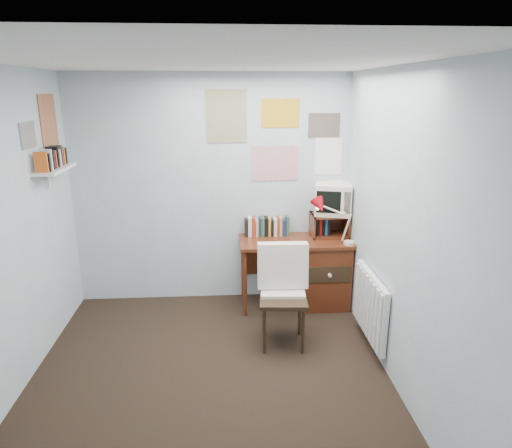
# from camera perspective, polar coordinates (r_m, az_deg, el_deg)

# --- Properties ---
(ground) EXTENTS (3.50, 3.50, 0.00)m
(ground) POSITION_cam_1_polar(r_m,az_deg,el_deg) (3.92, -5.78, -19.89)
(ground) COLOR black
(ground) RESTS_ON ground
(back_wall) EXTENTS (3.00, 0.02, 2.50)m
(back_wall) POSITION_cam_1_polar(r_m,az_deg,el_deg) (5.03, -5.61, 4.11)
(back_wall) COLOR silver
(back_wall) RESTS_ON ground
(right_wall) EXTENTS (0.02, 3.50, 2.50)m
(right_wall) POSITION_cam_1_polar(r_m,az_deg,el_deg) (3.59, 18.25, -1.71)
(right_wall) COLOR silver
(right_wall) RESTS_ON ground
(ceiling) EXTENTS (3.00, 3.50, 0.02)m
(ceiling) POSITION_cam_1_polar(r_m,az_deg,el_deg) (3.17, -7.16, 19.61)
(ceiling) COLOR white
(ceiling) RESTS_ON back_wall
(desk) EXTENTS (1.20, 0.55, 0.76)m
(desk) POSITION_cam_1_polar(r_m,az_deg,el_deg) (5.12, 7.87, -5.65)
(desk) COLOR #562513
(desk) RESTS_ON ground
(desk_chair) EXTENTS (0.50, 0.48, 0.92)m
(desk_chair) POSITION_cam_1_polar(r_m,az_deg,el_deg) (4.27, 3.40, -9.36)
(desk_chair) COLOR black
(desk_chair) RESTS_ON ground
(desk_lamp) EXTENTS (0.32, 0.28, 0.42)m
(desk_lamp) POSITION_cam_1_polar(r_m,az_deg,el_deg) (4.82, 11.71, -0.10)
(desk_lamp) COLOR red
(desk_lamp) RESTS_ON desk
(tv_riser) EXTENTS (0.40, 0.30, 0.25)m
(tv_riser) POSITION_cam_1_polar(r_m,az_deg,el_deg) (5.09, 9.14, -0.12)
(tv_riser) COLOR #562513
(tv_riser) RESTS_ON desk
(crt_tv) EXTENTS (0.47, 0.45, 0.37)m
(crt_tv) POSITION_cam_1_polar(r_m,az_deg,el_deg) (5.04, 9.68, 3.32)
(crt_tv) COLOR #ECE1C6
(crt_tv) RESTS_ON tv_riser
(book_row) EXTENTS (0.60, 0.14, 0.22)m
(book_row) POSITION_cam_1_polar(r_m,az_deg,el_deg) (5.06, 1.98, -0.19)
(book_row) COLOR #562513
(book_row) RESTS_ON desk
(radiator) EXTENTS (0.09, 0.80, 0.60)m
(radiator) POSITION_cam_1_polar(r_m,az_deg,el_deg) (4.36, 14.10, -9.87)
(radiator) COLOR white
(radiator) RESTS_ON right_wall
(wall_shelf) EXTENTS (0.20, 0.62, 0.24)m
(wall_shelf) POSITION_cam_1_polar(r_m,az_deg,el_deg) (4.59, -23.84, 6.31)
(wall_shelf) COLOR white
(wall_shelf) RESTS_ON left_wall
(posters_back) EXTENTS (1.20, 0.01, 0.90)m
(posters_back) POSITION_cam_1_polar(r_m,az_deg,el_deg) (4.95, 2.47, 11.02)
(posters_back) COLOR white
(posters_back) RESTS_ON back_wall
(posters_left) EXTENTS (0.01, 0.70, 0.60)m
(posters_left) POSITION_cam_1_polar(r_m,az_deg,el_deg) (4.58, -25.52, 10.91)
(posters_left) COLOR white
(posters_left) RESTS_ON left_wall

